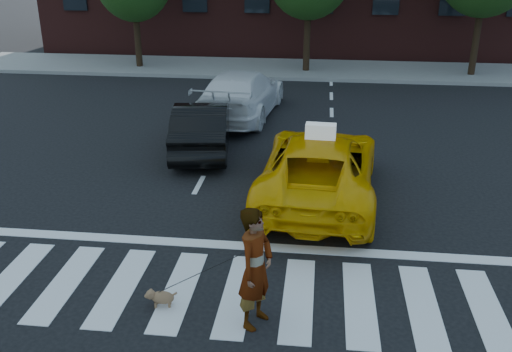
% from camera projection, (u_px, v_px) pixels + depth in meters
% --- Properties ---
extents(ground, '(120.00, 120.00, 0.00)m').
position_uv_depth(ground, '(238.00, 294.00, 9.48)').
color(ground, black).
rests_on(ground, ground).
extents(crosswalk, '(13.00, 2.40, 0.01)m').
position_uv_depth(crosswalk, '(238.00, 294.00, 9.48)').
color(crosswalk, silver).
rests_on(crosswalk, ground).
extents(stop_line, '(12.00, 0.30, 0.01)m').
position_uv_depth(stop_line, '(250.00, 246.00, 10.94)').
color(stop_line, silver).
rests_on(stop_line, ground).
extents(sidewalk_far, '(30.00, 4.00, 0.15)m').
position_uv_depth(sidewalk_far, '(295.00, 69.00, 25.49)').
color(sidewalk_far, slate).
rests_on(sidewalk_far, ground).
extents(taxi, '(2.80, 5.50, 1.49)m').
position_uv_depth(taxi, '(319.00, 167.00, 12.77)').
color(taxi, '#E5A404').
rests_on(taxi, ground).
extents(black_sedan, '(1.99, 4.31, 1.37)m').
position_uv_depth(black_sedan, '(202.00, 126.00, 15.70)').
color(black_sedan, black).
rests_on(black_sedan, ground).
extents(white_suv, '(2.66, 5.46, 1.53)m').
position_uv_depth(white_suv, '(241.00, 94.00, 18.71)').
color(white_suv, silver).
rests_on(white_suv, ground).
extents(woman, '(0.71, 0.83, 1.94)m').
position_uv_depth(woman, '(256.00, 268.00, 8.41)').
color(woman, '#999999').
rests_on(woman, ground).
extents(dog, '(0.53, 0.25, 0.30)m').
position_uv_depth(dog, '(160.00, 297.00, 9.10)').
color(dog, olive).
rests_on(dog, ground).
extents(taxi_sign, '(0.67, 0.32, 0.32)m').
position_uv_depth(taxi_sign, '(321.00, 131.00, 12.23)').
color(taxi_sign, white).
rests_on(taxi_sign, taxi).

